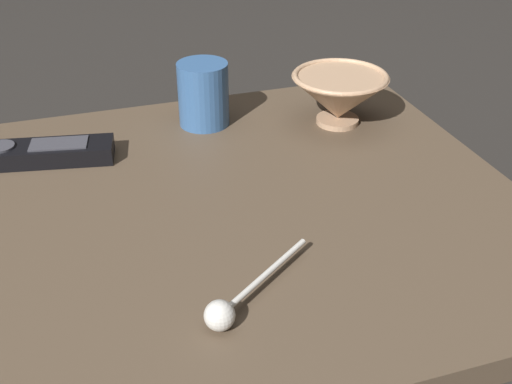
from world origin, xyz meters
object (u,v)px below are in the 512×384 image
Objects in this scene: cereal_bowl at (339,96)px; teaspoon at (228,308)px; tv_remote_near at (42,153)px; coffee_mug at (203,94)px.

cereal_bowl is 1.08× the size of teaspoon.
cereal_bowl is 0.45m from teaspoon.
teaspoon is 0.40m from tv_remote_near.
coffee_mug reaches higher than tv_remote_near.
coffee_mug is at bearing 11.59° from tv_remote_near.
cereal_bowl reaches higher than teaspoon.
teaspoon is at bearing -126.97° from cereal_bowl.
tv_remote_near is at bearing 112.14° from teaspoon.
coffee_mug reaches higher than cereal_bowl.
coffee_mug is 0.72× the size of teaspoon.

